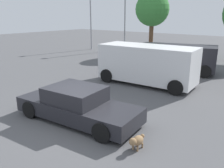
{
  "coord_description": "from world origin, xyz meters",
  "views": [
    {
      "loc": [
        5.65,
        -5.18,
        3.71
      ],
      "look_at": [
        -0.18,
        2.26,
        0.9
      ],
      "focal_mm": 37.58,
      "sensor_mm": 36.0,
      "label": 1
    }
  ],
  "objects_px": {
    "sedan_foreground": "(77,105)",
    "suv_dark": "(177,57)",
    "light_post_near": "(90,9)",
    "dog": "(137,141)",
    "van_white": "(147,64)",
    "light_post_mid": "(125,1)"
  },
  "relations": [
    {
      "from": "sedan_foreground",
      "to": "light_post_near",
      "type": "relative_size",
      "value": 0.76
    },
    {
      "from": "suv_dark",
      "to": "light_post_near",
      "type": "relative_size",
      "value": 0.83
    },
    {
      "from": "van_white",
      "to": "light_post_near",
      "type": "bearing_deg",
      "value": 141.51
    },
    {
      "from": "van_white",
      "to": "sedan_foreground",
      "type": "bearing_deg",
      "value": -90.08
    },
    {
      "from": "sedan_foreground",
      "to": "suv_dark",
      "type": "xyz_separation_m",
      "value": [
        -0.26,
        9.31,
        0.42
      ]
    },
    {
      "from": "van_white",
      "to": "light_post_near",
      "type": "distance_m",
      "value": 14.51
    },
    {
      "from": "van_white",
      "to": "suv_dark",
      "type": "distance_m",
      "value": 3.72
    },
    {
      "from": "suv_dark",
      "to": "light_post_mid",
      "type": "relative_size",
      "value": 0.68
    },
    {
      "from": "sedan_foreground",
      "to": "light_post_near",
      "type": "xyz_separation_m",
      "value": [
        -12.01,
        13.66,
        3.71
      ]
    },
    {
      "from": "suv_dark",
      "to": "light_post_mid",
      "type": "xyz_separation_m",
      "value": [
        -8.81,
        6.54,
        4.05
      ]
    },
    {
      "from": "van_white",
      "to": "light_post_mid",
      "type": "xyz_separation_m",
      "value": [
        -8.71,
        10.25,
        3.9
      ]
    },
    {
      "from": "sedan_foreground",
      "to": "suv_dark",
      "type": "height_order",
      "value": "suv_dark"
    },
    {
      "from": "light_post_mid",
      "to": "suv_dark",
      "type": "bearing_deg",
      "value": -36.57
    },
    {
      "from": "light_post_mid",
      "to": "light_post_near",
      "type": "bearing_deg",
      "value": -143.34
    },
    {
      "from": "suv_dark",
      "to": "dog",
      "type": "bearing_deg",
      "value": 93.06
    },
    {
      "from": "suv_dark",
      "to": "light_post_near",
      "type": "height_order",
      "value": "light_post_near"
    },
    {
      "from": "van_white",
      "to": "light_post_near",
      "type": "height_order",
      "value": "light_post_near"
    },
    {
      "from": "sedan_foreground",
      "to": "van_white",
      "type": "relative_size",
      "value": 0.9
    },
    {
      "from": "sedan_foreground",
      "to": "light_post_mid",
      "type": "bearing_deg",
      "value": 114.29
    },
    {
      "from": "sedan_foreground",
      "to": "suv_dark",
      "type": "bearing_deg",
      "value": 86.1
    },
    {
      "from": "light_post_near",
      "to": "light_post_mid",
      "type": "xyz_separation_m",
      "value": [
        2.94,
        2.19,
        0.76
      ]
    },
    {
      "from": "sedan_foreground",
      "to": "suv_dark",
      "type": "relative_size",
      "value": 0.92
    }
  ]
}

